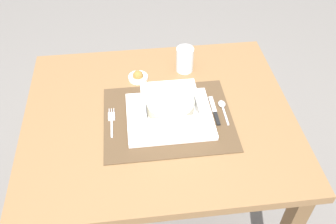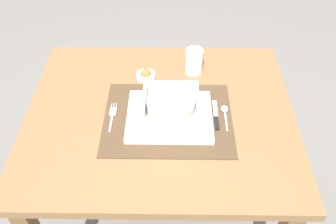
{
  "view_description": "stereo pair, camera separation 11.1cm",
  "coord_description": "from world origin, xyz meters",
  "px_view_note": "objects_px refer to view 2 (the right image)",
  "views": [
    {
      "loc": [
        -0.07,
        -0.86,
        1.58
      ],
      "look_at": [
        0.03,
        -0.03,
        0.75
      ],
      "focal_mm": 39.7,
      "sensor_mm": 36.0,
      "label": 1
    },
    {
      "loc": [
        0.04,
        -0.87,
        1.58
      ],
      "look_at": [
        0.03,
        -0.03,
        0.75
      ],
      "focal_mm": 39.7,
      "sensor_mm": 36.0,
      "label": 2
    }
  ],
  "objects_px": {
    "drinking_glass": "(194,62)",
    "condiment_saucer": "(146,74)",
    "dining_table": "(160,135)",
    "butter_knife": "(216,117)",
    "porridge_bowl": "(171,107)",
    "bread_knife": "(209,115)",
    "spoon": "(225,111)",
    "fork": "(112,115)"
  },
  "relations": [
    {
      "from": "dining_table",
      "to": "fork",
      "type": "distance_m",
      "value": 0.19
    },
    {
      "from": "dining_table",
      "to": "condiment_saucer",
      "type": "xyz_separation_m",
      "value": [
        -0.06,
        0.19,
        0.12
      ]
    },
    {
      "from": "fork",
      "to": "dining_table",
      "type": "bearing_deg",
      "value": 9.29
    },
    {
      "from": "porridge_bowl",
      "to": "bread_knife",
      "type": "relative_size",
      "value": 1.37
    },
    {
      "from": "butter_knife",
      "to": "drinking_glass",
      "type": "relative_size",
      "value": 1.44
    },
    {
      "from": "drinking_glass",
      "to": "spoon",
      "type": "bearing_deg",
      "value": -66.65
    },
    {
      "from": "spoon",
      "to": "butter_knife",
      "type": "distance_m",
      "value": 0.04
    },
    {
      "from": "porridge_bowl",
      "to": "butter_knife",
      "type": "bearing_deg",
      "value": -1.42
    },
    {
      "from": "butter_knife",
      "to": "drinking_glass",
      "type": "height_order",
      "value": "drinking_glass"
    },
    {
      "from": "condiment_saucer",
      "to": "butter_knife",
      "type": "bearing_deg",
      "value": -41.05
    },
    {
      "from": "porridge_bowl",
      "to": "dining_table",
      "type": "bearing_deg",
      "value": 154.1
    },
    {
      "from": "dining_table",
      "to": "drinking_glass",
      "type": "xyz_separation_m",
      "value": [
        0.12,
        0.22,
        0.15
      ]
    },
    {
      "from": "dining_table",
      "to": "butter_knife",
      "type": "height_order",
      "value": "butter_knife"
    },
    {
      "from": "bread_knife",
      "to": "drinking_glass",
      "type": "relative_size",
      "value": 1.41
    },
    {
      "from": "fork",
      "to": "spoon",
      "type": "bearing_deg",
      "value": 6.0
    },
    {
      "from": "spoon",
      "to": "butter_knife",
      "type": "relative_size",
      "value": 0.83
    },
    {
      "from": "porridge_bowl",
      "to": "spoon",
      "type": "distance_m",
      "value": 0.18
    },
    {
      "from": "porridge_bowl",
      "to": "condiment_saucer",
      "type": "relative_size",
      "value": 2.55
    },
    {
      "from": "dining_table",
      "to": "butter_knife",
      "type": "relative_size",
      "value": 6.58
    },
    {
      "from": "fork",
      "to": "drinking_glass",
      "type": "relative_size",
      "value": 1.37
    },
    {
      "from": "bread_knife",
      "to": "condiment_saucer",
      "type": "distance_m",
      "value": 0.3
    },
    {
      "from": "dining_table",
      "to": "bread_knife",
      "type": "xyz_separation_m",
      "value": [
        0.16,
        -0.02,
        0.11
      ]
    },
    {
      "from": "fork",
      "to": "bread_knife",
      "type": "height_order",
      "value": "bread_knife"
    },
    {
      "from": "spoon",
      "to": "porridge_bowl",
      "type": "bearing_deg",
      "value": -169.75
    },
    {
      "from": "porridge_bowl",
      "to": "spoon",
      "type": "xyz_separation_m",
      "value": [
        0.18,
        0.02,
        -0.04
      ]
    },
    {
      "from": "butter_knife",
      "to": "bread_knife",
      "type": "distance_m",
      "value": 0.02
    },
    {
      "from": "spoon",
      "to": "butter_knife",
      "type": "bearing_deg",
      "value": -139.02
    },
    {
      "from": "porridge_bowl",
      "to": "fork",
      "type": "relative_size",
      "value": 1.4
    },
    {
      "from": "dining_table",
      "to": "condiment_saucer",
      "type": "relative_size",
      "value": 12.54
    },
    {
      "from": "drinking_glass",
      "to": "condiment_saucer",
      "type": "height_order",
      "value": "drinking_glass"
    },
    {
      "from": "drinking_glass",
      "to": "butter_knife",
      "type": "bearing_deg",
      "value": -75.13
    },
    {
      "from": "dining_table",
      "to": "drinking_glass",
      "type": "bearing_deg",
      "value": 61.9
    },
    {
      "from": "porridge_bowl",
      "to": "condiment_saucer",
      "type": "height_order",
      "value": "porridge_bowl"
    },
    {
      "from": "dining_table",
      "to": "porridge_bowl",
      "type": "bearing_deg",
      "value": -25.9
    },
    {
      "from": "bread_knife",
      "to": "butter_knife",
      "type": "bearing_deg",
      "value": -9.47
    },
    {
      "from": "butter_knife",
      "to": "condiment_saucer",
      "type": "relative_size",
      "value": 1.9
    },
    {
      "from": "drinking_glass",
      "to": "condiment_saucer",
      "type": "xyz_separation_m",
      "value": [
        -0.18,
        -0.03,
        -0.03
      ]
    },
    {
      "from": "dining_table",
      "to": "butter_knife",
      "type": "distance_m",
      "value": 0.22
    },
    {
      "from": "bread_knife",
      "to": "condiment_saucer",
      "type": "height_order",
      "value": "condiment_saucer"
    },
    {
      "from": "dining_table",
      "to": "drinking_glass",
      "type": "distance_m",
      "value": 0.29
    },
    {
      "from": "butter_knife",
      "to": "condiment_saucer",
      "type": "bearing_deg",
      "value": 138.24
    },
    {
      "from": "porridge_bowl",
      "to": "bread_knife",
      "type": "height_order",
      "value": "porridge_bowl"
    }
  ]
}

